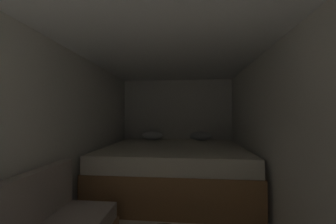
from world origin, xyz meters
The scene contains 5 objects.
wall_back centered at (0.00, 4.21, 1.05)m, with size 2.54×0.05×2.11m, color silver.
wall_left centered at (-1.24, 1.77, 1.05)m, with size 0.05×4.84×2.11m, color silver.
wall_right centered at (1.24, 1.77, 1.05)m, with size 0.05×4.84×2.11m, color silver.
ceiling_slab centered at (0.00, 1.77, 2.13)m, with size 2.54×4.84×0.05m, color white.
bed centered at (0.00, 3.13, 0.39)m, with size 2.32×2.03×0.95m.
Camera 1 is at (0.23, -0.30, 1.29)m, focal length 21.19 mm.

